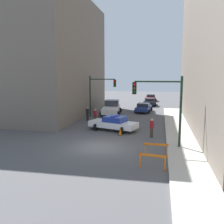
# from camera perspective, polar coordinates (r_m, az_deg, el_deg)

# --- Properties ---
(ground_plane) EXTENTS (120.00, 120.00, 0.00)m
(ground_plane) POSITION_cam_1_polar(r_m,az_deg,el_deg) (19.07, -2.89, -7.99)
(ground_plane) COLOR #4C4C4F
(sidewalk_right) EXTENTS (2.40, 44.00, 0.12)m
(sidewalk_right) POSITION_cam_1_polar(r_m,az_deg,el_deg) (18.61, 16.20, -8.57)
(sidewalk_right) COLOR #B2ADA3
(sidewalk_right) RESTS_ON ground_plane
(building_corner_left) EXTENTS (14.00, 20.00, 15.15)m
(building_corner_left) POSITION_cam_1_polar(r_m,az_deg,el_deg) (35.77, -16.66, 11.75)
(building_corner_left) COLOR #6B6056
(building_corner_left) RESTS_ON ground_plane
(traffic_light_near) EXTENTS (3.64, 0.35, 5.20)m
(traffic_light_near) POSITION_cam_1_polar(r_m,az_deg,el_deg) (18.71, 11.92, 2.56)
(traffic_light_near) COLOR black
(traffic_light_near) RESTS_ON sidewalk_right
(traffic_light_far) EXTENTS (3.44, 0.35, 5.20)m
(traffic_light_far) POSITION_cam_1_polar(r_m,az_deg,el_deg) (31.66, -3.12, 4.97)
(traffic_light_far) COLOR black
(traffic_light_far) RESTS_ON ground_plane
(police_car) EXTENTS (5.04, 3.26, 1.52)m
(police_car) POSITION_cam_1_polar(r_m,az_deg,el_deg) (24.27, 0.37, -2.56)
(police_car) COLOR white
(police_car) RESTS_ON ground_plane
(white_truck) EXTENTS (2.94, 5.55, 1.90)m
(white_truck) POSITION_cam_1_polar(r_m,az_deg,el_deg) (33.66, -0.14, 0.94)
(white_truck) COLOR silver
(white_truck) RESTS_ON ground_plane
(parked_car_near) EXTENTS (2.53, 4.44, 1.31)m
(parked_car_near) POSITION_cam_1_polar(r_m,az_deg,el_deg) (36.07, 7.21, 1.03)
(parked_car_near) COLOR navy
(parked_car_near) RESTS_ON ground_plane
(parked_car_mid) EXTENTS (2.46, 4.41, 1.31)m
(parked_car_mid) POSITION_cam_1_polar(r_m,az_deg,el_deg) (43.75, 8.61, 2.36)
(parked_car_mid) COLOR black
(parked_car_mid) RESTS_ON ground_plane
(parked_car_far) EXTENTS (2.51, 4.44, 1.31)m
(parked_car_far) POSITION_cam_1_polar(r_m,az_deg,el_deg) (51.34, 8.81, 3.29)
(parked_car_far) COLOR maroon
(parked_car_far) RESTS_ON ground_plane
(pedestrian_crossing) EXTENTS (0.51, 0.51, 1.66)m
(pedestrian_crossing) POSITION_cam_1_polar(r_m,az_deg,el_deg) (27.59, -3.88, -0.91)
(pedestrian_crossing) COLOR #382D23
(pedestrian_crossing) RESTS_ON ground_plane
(pedestrian_corner) EXTENTS (0.50, 0.50, 1.66)m
(pedestrian_corner) POSITION_cam_1_polar(r_m,az_deg,el_deg) (29.21, -5.62, -0.39)
(pedestrian_corner) COLOR black
(pedestrian_corner) RESTS_ON ground_plane
(pedestrian_sidewalk) EXTENTS (0.47, 0.47, 1.66)m
(pedestrian_sidewalk) POSITION_cam_1_polar(r_m,az_deg,el_deg) (21.92, 9.07, -3.54)
(pedestrian_sidewalk) COLOR #382D23
(pedestrian_sidewalk) RESTS_ON ground_plane
(barrier_front) EXTENTS (1.59, 0.39, 0.90)m
(barrier_front) POSITION_cam_1_polar(r_m,az_deg,el_deg) (14.82, 9.20, -10.57)
(barrier_front) COLOR orange
(barrier_front) RESTS_ON ground_plane
(barrier_mid) EXTENTS (1.60, 0.16, 0.90)m
(barrier_mid) POSITION_cam_1_polar(r_m,az_deg,el_deg) (17.04, 10.05, -8.00)
(barrier_mid) COLOR orange
(barrier_mid) RESTS_ON ground_plane
(traffic_cone) EXTENTS (0.36, 0.36, 0.66)m
(traffic_cone) POSITION_cam_1_polar(r_m,az_deg,el_deg) (22.45, 1.91, -4.56)
(traffic_cone) COLOR black
(traffic_cone) RESTS_ON ground_plane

